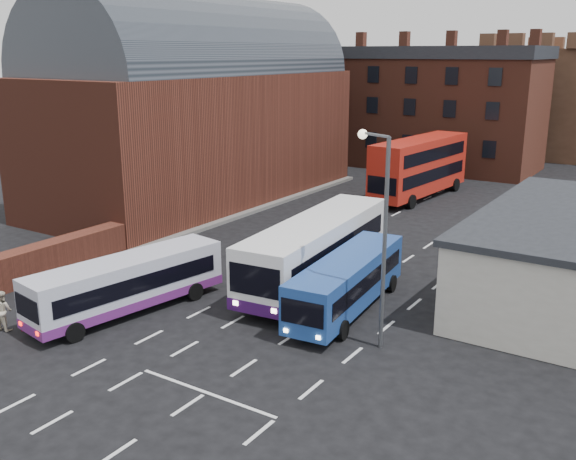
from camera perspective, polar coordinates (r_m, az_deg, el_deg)
The scene contains 11 objects.
ground at distance 28.61m, azimuth -11.11°, elevation -8.78°, with size 180.00×180.00×0.00m, color black.
railway_station at distance 52.24m, azimuth -7.85°, elevation 11.00°, with size 12.00×28.00×16.00m.
forecourt_wall at distance 36.84m, azimuth -20.53°, elevation -2.43°, with size 1.20×10.00×1.80m, color #602B1E.
brick_terrace at distance 69.24m, azimuth 12.35°, elevation 10.10°, with size 22.00×10.00×11.00m, color brown.
bus_white_outbound at distance 30.36m, azimuth -14.08°, elevation -4.40°, with size 3.75×9.73×2.59m.
bus_white_inbound at distance 32.95m, azimuth 2.58°, elevation -1.45°, with size 4.02×12.74×3.42m.
bus_blue at distance 29.75m, azimuth 5.30°, elevation -4.43°, with size 3.05×9.56×2.56m.
bus_red_double at distance 53.79m, azimuth 11.61°, elevation 5.54°, with size 3.86×12.39×4.88m.
street_lamp at distance 25.30m, azimuth 8.19°, elevation 0.79°, with size 1.66×0.86×8.73m.
pedestrian_red at distance 29.96m, azimuth -22.50°, elevation -7.00°, with size 0.56×0.37×1.53m, color maroon.
pedestrian_beige at distance 30.46m, azimuth -24.04°, elevation -6.54°, with size 0.87×0.68×1.78m, color beige.
Camera 1 is at (18.49, -18.47, 11.64)m, focal length 40.00 mm.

